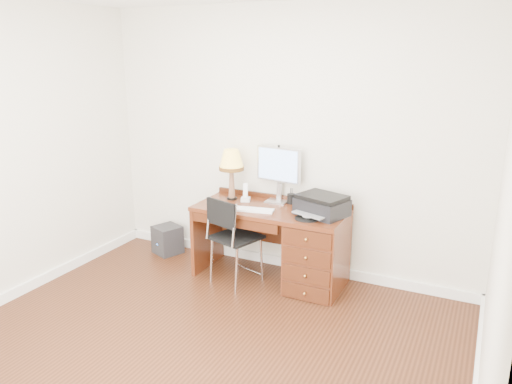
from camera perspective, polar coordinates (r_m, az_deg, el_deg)
The scene contains 12 objects.
ground at distance 4.11m, azimuth -6.83°, elevation -17.31°, with size 4.00×4.00×0.00m, color black.
room_shell at distance 4.55m, azimuth -2.48°, elevation -12.97°, with size 4.00×4.00×4.00m.
desk at distance 4.91m, azimuth 5.11°, elevation -6.08°, with size 1.50×0.67×0.75m.
monitor at distance 5.04m, azimuth 2.54°, elevation 2.79°, with size 0.49×0.19×0.57m.
keyboard at distance 4.84m, azimuth -0.66°, elevation -2.02°, with size 0.46×0.13×0.02m, color white.
mouse_pad at distance 4.62m, azimuth 5.89°, elevation -2.90°, with size 0.23×0.23×0.05m.
printer at distance 4.72m, azimuth 7.54°, elevation -1.50°, with size 0.53×0.46×0.20m.
leg_lamp at distance 5.11m, azimuth -2.83°, elevation 3.33°, with size 0.26×0.26×0.53m.
phone at distance 5.12m, azimuth -1.20°, elevation -0.46°, with size 0.11×0.11×0.19m.
pen_cup at distance 5.05m, azimuth 4.03°, elevation -0.78°, with size 0.08×0.08×0.10m, color black.
chair at distance 4.87m, azimuth -2.65°, elevation -4.67°, with size 0.52×0.53×0.89m.
equipment_box at distance 5.83m, azimuth -10.08°, elevation -5.37°, with size 0.27×0.27×0.32m, color black.
Camera 1 is at (1.91, -2.87, 2.23)m, focal length 35.00 mm.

